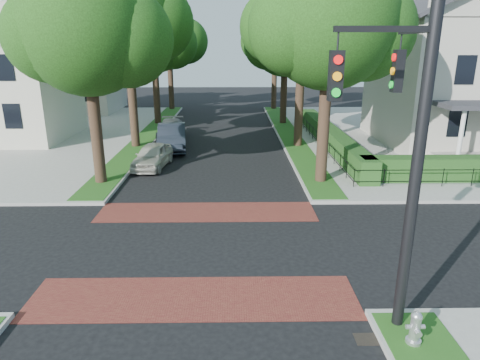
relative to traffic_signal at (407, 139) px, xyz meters
name	(u,v)px	position (x,y,z in m)	size (l,w,h in m)	color
ground	(202,246)	(-4.89, 4.41, -4.71)	(120.00, 120.00, 0.00)	black
sidewalk_ne	(470,134)	(14.61, 23.41, -4.63)	(30.00, 30.00, 0.15)	gray
crosswalk_far	(207,212)	(-4.89, 7.61, -4.70)	(9.00, 2.20, 0.01)	maroon
crosswalk_near	(194,298)	(-4.89, 1.21, -4.70)	(9.00, 2.20, 0.01)	maroon
storm_drain	(369,339)	(-0.59, -0.59, -4.70)	(0.65, 0.45, 0.01)	black
grass_strip_ne	(289,133)	(0.51, 23.51, -4.55)	(1.60, 29.80, 0.02)	#1A4B15
grass_strip_nw	(149,134)	(-10.29, 23.51, -4.55)	(1.60, 29.80, 0.02)	#1A4B15
tree_right_near	(331,23)	(0.72, 11.65, 2.92)	(7.75, 6.67, 10.66)	black
tree_right_mid	(304,23)	(0.72, 19.66, 3.28)	(8.25, 7.09, 11.22)	black
tree_right_far	(286,42)	(0.71, 28.64, 2.20)	(7.25, 6.23, 9.74)	black
tree_right_back	(276,40)	(0.72, 37.64, 2.56)	(7.50, 6.45, 10.20)	black
tree_left_near	(90,31)	(-10.28, 11.64, 2.56)	(7.50, 6.45, 10.20)	black
tree_left_mid	(129,17)	(-10.28, 19.66, 3.64)	(8.00, 6.88, 11.48)	black
tree_left_far	(155,40)	(-10.29, 28.63, 2.41)	(7.00, 6.02, 9.86)	black
tree_left_back	(170,38)	(-10.28, 37.65, 2.70)	(7.75, 6.66, 10.44)	black
hedge_main_road	(330,137)	(2.81, 19.41, -3.96)	(1.00, 18.00, 1.20)	#204919
fence_main_road	(318,139)	(2.01, 19.41, -4.11)	(0.06, 18.00, 0.90)	black
house_victorian	(479,56)	(12.62, 20.33, 1.31)	(13.00, 13.05, 12.48)	#B7B2A4
house_left_far	(70,62)	(-20.38, 36.41, 0.33)	(10.00, 9.00, 10.14)	#B7B2A4
traffic_signal	(407,139)	(0.00, 0.00, 0.00)	(2.17, 2.00, 8.00)	black
parked_car_front	(152,156)	(-8.36, 14.53, -4.02)	(1.61, 4.01, 1.37)	beige
parked_car_middle	(172,137)	(-7.85, 18.95, -3.86)	(1.79, 5.13, 1.69)	#1F252F
parked_car_rear	(171,129)	(-8.42, 22.55, -4.02)	(1.93, 4.75, 1.38)	slate
fire_hydrant	(415,328)	(0.31, -0.93, -4.15)	(0.44, 0.43, 0.85)	#B3B4B6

